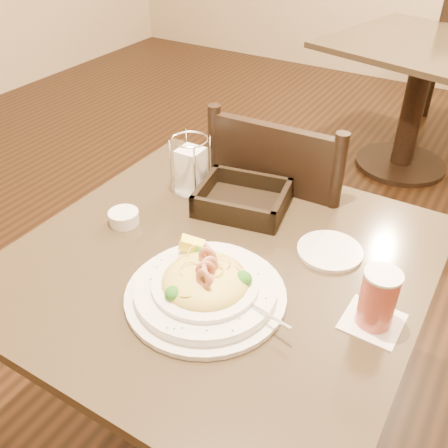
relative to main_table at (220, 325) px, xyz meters
The scene contains 10 objects.
ground 0.49m from the main_table, ahead, with size 7.00×7.00×0.00m, color black.
main_table is the anchor object (origin of this frame).
background_table 2.04m from the main_table, 89.79° to the left, with size 1.10×1.10×0.72m.
dining_chair_near 0.46m from the main_table, 95.10° to the left, with size 0.44×0.44×0.93m.
pasta_bowl 0.29m from the main_table, 70.59° to the right, with size 0.37×0.34×0.11m.
drink_glass 0.47m from the main_table, ahead, with size 0.11×0.11×0.13m.
bread_basket 0.33m from the main_table, 105.16° to the left, with size 0.25×0.22×0.06m.
napkin_caddy 0.42m from the main_table, 136.31° to the left, with size 0.10×0.10×0.16m.
side_plate 0.35m from the main_table, 34.54° to the left, with size 0.15×0.15×0.01m, color white.
butter_ramekin 0.37m from the main_table, behind, with size 0.08×0.08×0.03m, color white.
Camera 1 is at (0.47, -0.76, 1.45)m, focal length 40.00 mm.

